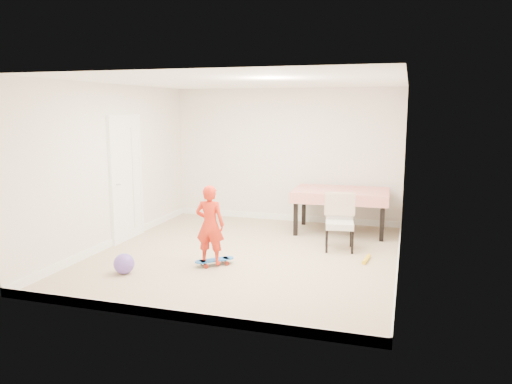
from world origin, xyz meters
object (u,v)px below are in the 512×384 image
(dining_chair, at_px, (340,222))
(skateboard, at_px, (214,262))
(dining_table, at_px, (340,211))
(balloon, at_px, (124,264))
(child, at_px, (210,227))

(dining_chair, relative_size, skateboard, 1.54)
(dining_chair, bearing_deg, dining_table, 87.55)
(balloon, bearing_deg, dining_table, 51.56)
(dining_chair, height_order, child, child)
(skateboard, bearing_deg, child, -179.39)
(skateboard, distance_m, child, 0.53)
(dining_chair, distance_m, skateboard, 2.11)
(dining_chair, xyz_separation_m, skateboard, (-1.60, -1.31, -0.40))
(dining_table, height_order, balloon, dining_table)
(dining_chair, relative_size, child, 0.79)
(dining_table, xyz_separation_m, dining_chair, (0.14, -1.14, 0.05))
(skateboard, bearing_deg, dining_chair, -2.98)
(dining_chair, bearing_deg, skateboard, -149.85)
(dining_chair, relative_size, balloon, 3.18)
(dining_chair, bearing_deg, child, -149.75)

